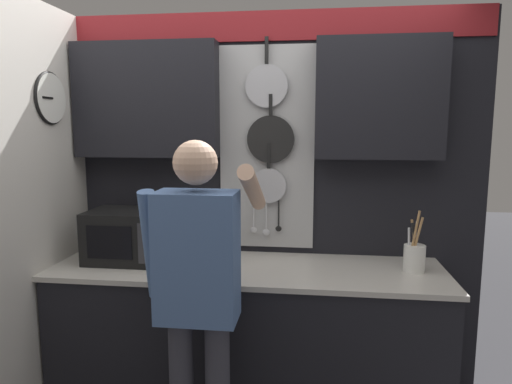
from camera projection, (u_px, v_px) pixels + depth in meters
name	position (u px, v px, depth m)	size (l,w,h in m)	color
base_cabinet_counter	(247.00, 340.00, 2.75)	(2.29, 0.67, 0.92)	black
back_wall_unit	(252.00, 162.00, 2.90)	(2.86, 0.20, 2.43)	black
side_wall	(20.00, 222.00, 2.43)	(0.07, 1.60, 2.43)	silver
microwave	(130.00, 236.00, 2.78)	(0.49, 0.35, 0.31)	black
knife_block	(210.00, 248.00, 2.73)	(0.12, 0.16, 0.27)	brown
utensil_crock	(414.00, 256.00, 2.59)	(0.12, 0.12, 0.35)	white
person	(198.00, 283.00, 2.16)	(0.54, 0.63, 1.68)	#383842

